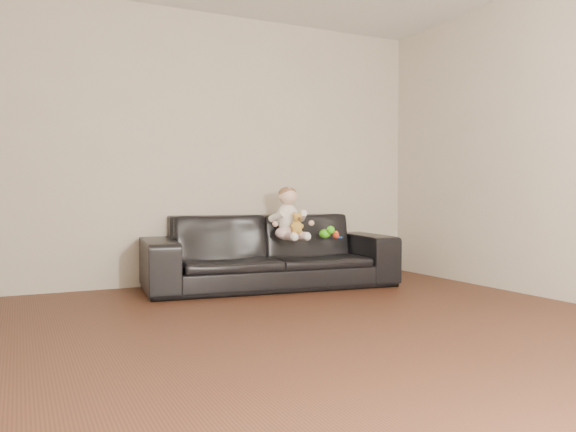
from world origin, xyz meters
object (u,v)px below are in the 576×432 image
teddy_bear (297,224)px  toy_blue_disc (338,237)px  baby (289,217)px  toy_green (325,234)px  toy_rattle (336,235)px  sofa (269,251)px

teddy_bear → toy_blue_disc: teddy_bear is taller
baby → teddy_bear: bearing=-87.0°
toy_green → toy_rattle: size_ratio=1.99×
baby → teddy_bear: size_ratio=2.50×
sofa → toy_green: bearing=-3.9°
teddy_bear → toy_blue_disc: bearing=7.7°
baby → toy_blue_disc: (0.54, 0.02, -0.21)m
teddy_bear → toy_green: (0.39, 0.18, -0.11)m
sofa → toy_blue_disc: (0.67, -0.10, 0.11)m
toy_rattle → toy_green: bearing=133.3°
sofa → toy_rattle: size_ratio=35.29×
toy_rattle → toy_blue_disc: (0.06, 0.07, -0.03)m
sofa → baby: 0.37m
baby → toy_rattle: baby is taller
baby → toy_green: baby is taller
sofa → toy_blue_disc: bearing=-2.6°
baby → toy_rattle: size_ratio=7.54×
teddy_bear → toy_green: size_ratio=1.51×
sofa → toy_rattle: sofa is taller
baby → toy_blue_disc: bearing=1.5°
sofa → teddy_bear: bearing=-55.4°
sofa → teddy_bear: size_ratio=11.70×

